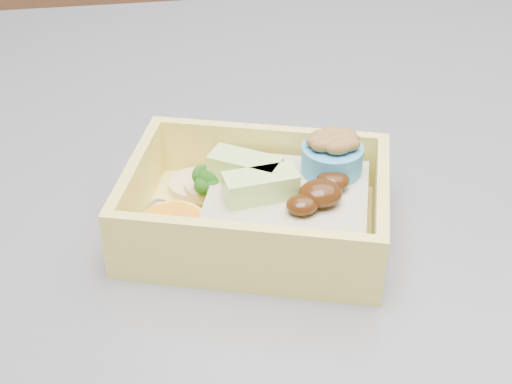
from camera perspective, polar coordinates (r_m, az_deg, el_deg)
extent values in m
cube|color=brown|center=(1.88, -3.49, 10.86)|extent=(3.20, 0.60, 0.90)
cube|color=#37373C|center=(0.54, 9.77, -1.69)|extent=(1.24, 0.84, 0.04)
cube|color=#F2DF64|center=(0.48, 0.00, -2.83)|extent=(0.20, 0.17, 0.01)
cube|color=#F2DF64|center=(0.52, 0.95, 3.20)|extent=(0.16, 0.06, 0.04)
cube|color=#F2DF64|center=(0.42, -1.16, -4.94)|extent=(0.16, 0.06, 0.04)
cube|color=#F2DF64|center=(0.47, 9.90, -1.32)|extent=(0.04, 0.10, 0.04)
cube|color=#F2DF64|center=(0.49, -9.50, 0.36)|extent=(0.04, 0.10, 0.04)
cube|color=tan|center=(0.47, 2.49, -1.43)|extent=(0.13, 0.12, 0.03)
ellipsoid|color=#371908|center=(0.45, 5.18, -0.10)|extent=(0.03, 0.03, 0.02)
ellipsoid|color=#371908|center=(0.47, 6.13, 0.86)|extent=(0.03, 0.03, 0.01)
ellipsoid|color=#371908|center=(0.44, 3.73, -1.03)|extent=(0.03, 0.02, 0.01)
cube|color=#C1F07D|center=(0.46, 0.36, 0.52)|extent=(0.05, 0.03, 0.02)
cube|color=#C1F07D|center=(0.47, -0.89, 1.94)|extent=(0.05, 0.04, 0.02)
cylinder|color=#74A559|center=(0.49, -3.57, -0.50)|extent=(0.01, 0.01, 0.02)
sphere|color=#1F5A14|center=(0.48, -3.64, 1.13)|extent=(0.02, 0.02, 0.02)
sphere|color=#1F5A14|center=(0.48, -2.67, 1.12)|extent=(0.02, 0.02, 0.02)
sphere|color=#1F5A14|center=(0.49, -4.28, 1.32)|extent=(0.02, 0.02, 0.02)
sphere|color=#1F5A14|center=(0.48, -3.46, 0.39)|extent=(0.01, 0.01, 0.01)
sphere|color=#1F5A14|center=(0.48, -4.21, 0.52)|extent=(0.01, 0.01, 0.01)
sphere|color=#1F5A14|center=(0.49, -3.43, 1.41)|extent=(0.01, 0.01, 0.01)
cylinder|color=yellow|center=(0.46, -6.55, -3.10)|extent=(0.04, 0.04, 0.02)
cylinder|color=orange|center=(0.46, -6.56, -1.77)|extent=(0.02, 0.02, 0.00)
cylinder|color=orange|center=(0.45, -7.58, -2.00)|extent=(0.02, 0.02, 0.00)
cylinder|color=orange|center=(0.45, -5.89, -2.05)|extent=(0.02, 0.02, 0.00)
cylinder|color=tan|center=(0.51, -4.89, 0.52)|extent=(0.04, 0.04, 0.01)
cylinder|color=tan|center=(0.50, -3.59, 0.48)|extent=(0.04, 0.04, 0.01)
ellipsoid|color=white|center=(0.51, -1.43, 1.19)|extent=(0.02, 0.02, 0.02)
ellipsoid|color=white|center=(0.48, -7.75, -1.60)|extent=(0.02, 0.02, 0.02)
cylinder|color=#3E95D6|center=(0.48, 6.09, 2.63)|extent=(0.04, 0.04, 0.02)
ellipsoid|color=brown|center=(0.48, 6.20, 4.07)|extent=(0.02, 0.02, 0.01)
ellipsoid|color=brown|center=(0.48, 7.24, 4.22)|extent=(0.02, 0.02, 0.01)
ellipsoid|color=brown|center=(0.48, 5.33, 4.44)|extent=(0.02, 0.02, 0.01)
ellipsoid|color=brown|center=(0.47, 6.60, 3.57)|extent=(0.02, 0.02, 0.01)
ellipsoid|color=brown|center=(0.47, 5.47, 3.78)|extent=(0.02, 0.02, 0.01)
ellipsoid|color=brown|center=(0.47, 7.32, 3.80)|extent=(0.02, 0.02, 0.01)
ellipsoid|color=brown|center=(0.48, 6.04, 4.66)|extent=(0.02, 0.02, 0.01)
ellipsoid|color=brown|center=(0.48, 7.04, 4.52)|extent=(0.02, 0.02, 0.01)
ellipsoid|color=brown|center=(0.47, 5.06, 4.11)|extent=(0.02, 0.02, 0.01)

